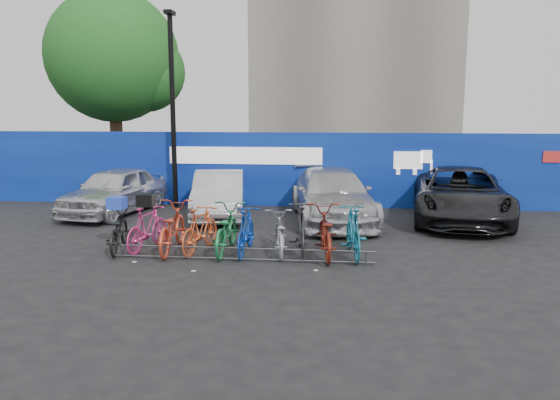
# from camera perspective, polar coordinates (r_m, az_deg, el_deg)

# --- Properties ---
(ground) EXTENTS (100.00, 100.00, 0.00)m
(ground) POSITION_cam_1_polar(r_m,az_deg,el_deg) (12.13, -3.63, -5.61)
(ground) COLOR black
(ground) RESTS_ON ground
(hoarding) EXTENTS (22.00, 0.18, 2.40)m
(hoarding) POSITION_cam_1_polar(r_m,az_deg,el_deg) (17.75, -0.40, 3.23)
(hoarding) COLOR navy
(hoarding) RESTS_ON ground
(tree) EXTENTS (5.40, 5.20, 7.80)m
(tree) POSITION_cam_1_polar(r_m,az_deg,el_deg) (23.37, -16.49, 13.87)
(tree) COLOR #382314
(tree) RESTS_ON ground
(lamppost) EXTENTS (0.25, 0.50, 6.11)m
(lamppost) POSITION_cam_1_polar(r_m,az_deg,el_deg) (17.71, -11.16, 9.73)
(lamppost) COLOR black
(lamppost) RESTS_ON ground
(bike_rack) EXTENTS (5.60, 0.03, 0.30)m
(bike_rack) POSITION_cam_1_polar(r_m,az_deg,el_deg) (11.51, -4.14, -5.61)
(bike_rack) COLOR #595B60
(bike_rack) RESTS_ON ground
(car_0) EXTENTS (2.40, 4.40, 1.42)m
(car_0) POSITION_cam_1_polar(r_m,az_deg,el_deg) (17.22, -16.90, 0.95)
(car_0) COLOR silver
(car_0) RESTS_ON ground
(car_1) EXTENTS (2.07, 4.24, 1.34)m
(car_1) POSITION_cam_1_polar(r_m,az_deg,el_deg) (16.09, -6.39, 0.57)
(car_1) COLOR #BBBCC0
(car_1) RESTS_ON ground
(car_2) EXTENTS (2.82, 5.28, 1.46)m
(car_2) POSITION_cam_1_polar(r_m,az_deg,el_deg) (15.50, 5.47, 0.47)
(car_2) COLOR #BABABF
(car_2) RESTS_ON ground
(car_3) EXTENTS (3.19, 5.71, 1.51)m
(car_3) POSITION_cam_1_polar(r_m,az_deg,el_deg) (16.26, 18.31, 0.55)
(car_3) COLOR black
(car_3) RESTS_ON ground
(bike_0) EXTENTS (0.99, 1.91, 0.96)m
(bike_0) POSITION_cam_1_polar(r_m,az_deg,el_deg) (12.78, -16.56, -3.00)
(bike_0) COLOR black
(bike_0) RESTS_ON ground
(bike_1) EXTENTS (0.80, 1.75, 1.01)m
(bike_1) POSITION_cam_1_polar(r_m,az_deg,el_deg) (12.65, -13.70, -2.87)
(bike_1) COLOR #C32C73
(bike_1) RESTS_ON ground
(bike_2) EXTENTS (0.84, 2.12, 1.09)m
(bike_2) POSITION_cam_1_polar(r_m,az_deg,el_deg) (12.40, -11.25, -2.84)
(bike_2) COLOR #C13C22
(bike_2) RESTS_ON ground
(bike_3) EXTENTS (0.83, 1.76, 1.02)m
(bike_3) POSITION_cam_1_polar(r_m,az_deg,el_deg) (12.25, -8.33, -3.08)
(bike_3) COLOR #D75226
(bike_3) RESTS_ON ground
(bike_4) EXTENTS (0.70, 2.02, 1.06)m
(bike_4) POSITION_cam_1_polar(r_m,az_deg,el_deg) (12.13, -5.70, -3.06)
(bike_4) COLOR #1C743D
(bike_4) RESTS_ON ground
(bike_5) EXTENTS (0.52, 1.73, 1.03)m
(bike_5) POSITION_cam_1_polar(r_m,az_deg,el_deg) (11.96, -3.58, -3.29)
(bike_5) COLOR #0A33A0
(bike_5) RESTS_ON ground
(bike_6) EXTENTS (0.86, 1.81, 0.91)m
(bike_6) POSITION_cam_1_polar(r_m,az_deg,el_deg) (11.98, -0.06, -3.53)
(bike_6) COLOR #96979D
(bike_6) RESTS_ON ground
(bike_7) EXTENTS (0.76, 1.90, 1.11)m
(bike_7) POSITION_cam_1_polar(r_m,az_deg,el_deg) (12.02, 2.19, -3.01)
(bike_7) COLOR #27282A
(bike_7) RESTS_ON ground
(bike_8) EXTENTS (0.92, 2.12, 1.08)m
(bike_8) POSITION_cam_1_polar(r_m,az_deg,el_deg) (11.80, 4.73, -3.36)
(bike_8) COLOR maroon
(bike_8) RESTS_ON ground
(bike_9) EXTENTS (0.74, 1.92, 1.12)m
(bike_9) POSITION_cam_1_polar(r_m,az_deg,el_deg) (11.80, 7.66, -3.30)
(bike_9) COLOR #14667F
(bike_9) RESTS_ON ground
(cargo_crate) EXTENTS (0.40, 0.33, 0.27)m
(cargo_crate) POSITION_cam_1_polar(r_m,az_deg,el_deg) (12.66, -16.69, -0.30)
(cargo_crate) COLOR blue
(cargo_crate) RESTS_ON bike_0
(cargo_topcase) EXTENTS (0.37, 0.33, 0.27)m
(cargo_topcase) POSITION_cam_1_polar(r_m,az_deg,el_deg) (12.53, -13.81, 0.00)
(cargo_topcase) COLOR black
(cargo_topcase) RESTS_ON bike_1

